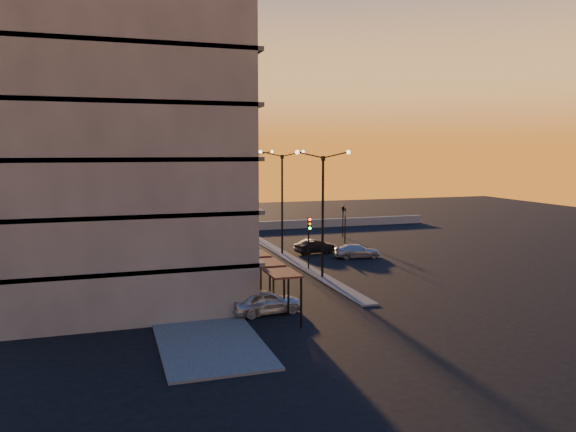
{
  "coord_description": "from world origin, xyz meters",
  "views": [
    {
      "loc": [
        -15.1,
        -38.2,
        9.5
      ],
      "look_at": [
        -0.99,
        5.23,
        4.12
      ],
      "focal_mm": 35.0,
      "sensor_mm": 36.0,
      "label": 1
    }
  ],
  "objects_px": {
    "car_sedan": "(316,246)",
    "car_hatchback": "(266,302)",
    "streetlamp_mid": "(282,194)",
    "car_wagon": "(357,251)",
    "traffic_light_main": "(309,234)"
  },
  "relations": [
    {
      "from": "traffic_light_main",
      "to": "car_hatchback",
      "type": "relative_size",
      "value": 1.0
    },
    {
      "from": "traffic_light_main",
      "to": "car_hatchback",
      "type": "xyz_separation_m",
      "value": [
        -6.5,
        -10.37,
        -2.17
      ]
    },
    {
      "from": "car_hatchback",
      "to": "streetlamp_mid",
      "type": "bearing_deg",
      "value": -26.81
    },
    {
      "from": "streetlamp_mid",
      "to": "car_hatchback",
      "type": "xyz_separation_m",
      "value": [
        -6.5,
        -17.49,
        -4.87
      ]
    },
    {
      "from": "streetlamp_mid",
      "to": "car_sedan",
      "type": "height_order",
      "value": "streetlamp_mid"
    },
    {
      "from": "car_sedan",
      "to": "traffic_light_main",
      "type": "bearing_deg",
      "value": 145.34
    },
    {
      "from": "car_sedan",
      "to": "car_hatchback",
      "type": "bearing_deg",
      "value": 141.0
    },
    {
      "from": "streetlamp_mid",
      "to": "traffic_light_main",
      "type": "bearing_deg",
      "value": -90.0
    },
    {
      "from": "traffic_light_main",
      "to": "car_sedan",
      "type": "bearing_deg",
      "value": 64.87
    },
    {
      "from": "traffic_light_main",
      "to": "car_hatchback",
      "type": "height_order",
      "value": "traffic_light_main"
    },
    {
      "from": "car_hatchback",
      "to": "car_wagon",
      "type": "xyz_separation_m",
      "value": [
        12.39,
        13.98,
        -0.12
      ]
    },
    {
      "from": "traffic_light_main",
      "to": "car_wagon",
      "type": "height_order",
      "value": "traffic_light_main"
    },
    {
      "from": "car_wagon",
      "to": "streetlamp_mid",
      "type": "bearing_deg",
      "value": 68.7
    },
    {
      "from": "streetlamp_mid",
      "to": "car_wagon",
      "type": "height_order",
      "value": "streetlamp_mid"
    },
    {
      "from": "car_sedan",
      "to": "car_wagon",
      "type": "bearing_deg",
      "value": -148.58
    }
  ]
}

